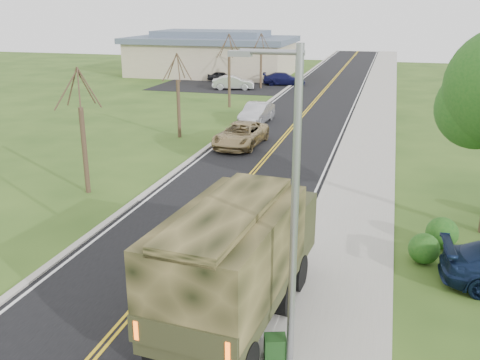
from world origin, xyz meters
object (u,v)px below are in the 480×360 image
at_px(sedan_silver, 257,113).
at_px(utility_box_far, 275,348).
at_px(suv_champagne, 241,135).
at_px(military_truck, 238,253).

relative_size(sedan_silver, utility_box_far, 7.33).
height_order(suv_champagne, utility_box_far, suv_champagne).
distance_m(sedan_silver, utility_box_far, 29.34).
height_order(suv_champagne, sedan_silver, sedan_silver).
height_order(military_truck, suv_champagne, military_truck).
bearing_deg(utility_box_far, sedan_silver, 86.42).
bearing_deg(suv_champagne, utility_box_far, -68.63).
bearing_deg(suv_champagne, military_truck, -71.09).
height_order(sedan_silver, utility_box_far, sedan_silver).
bearing_deg(military_truck, suv_champagne, 110.40).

